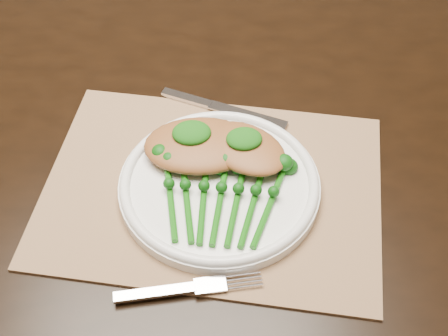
{
  "coord_description": "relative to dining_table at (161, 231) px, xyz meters",
  "views": [
    {
      "loc": [
        0.06,
        -0.57,
        1.37
      ],
      "look_at": [
        0.09,
        -0.06,
        0.78
      ],
      "focal_mm": 50.0,
      "sensor_mm": 36.0,
      "label": 1
    }
  ],
  "objects": [
    {
      "name": "fork",
      "position": [
        0.07,
        -0.35,
        0.38
      ],
      "size": [
        0.17,
        0.03,
        0.01
      ],
      "rotation": [
        0.0,
        0.0,
        0.09
      ],
      "color": "silver",
      "rests_on": "placemat"
    },
    {
      "name": "chicken_fillet_left",
      "position": [
        0.08,
        -0.16,
        0.41
      ],
      "size": [
        0.15,
        0.1,
        0.03
      ],
      "primitive_type": "ellipsoid",
      "rotation": [
        0.0,
        0.0,
        -0.03
      ],
      "color": "brown",
      "rests_on": "dinner_plate"
    },
    {
      "name": "pesto_dollop_right",
      "position": [
        0.14,
        -0.16,
        0.42
      ],
      "size": [
        0.05,
        0.04,
        0.02
      ],
      "primitive_type": "ellipsoid",
      "color": "#0C4109",
      "rests_on": "chicken_fillet_right"
    },
    {
      "name": "broccolini_bundle",
      "position": [
        0.1,
        -0.25,
        0.4
      ],
      "size": [
        0.16,
        0.18,
        0.04
      ],
      "rotation": [
        0.0,
        0.0,
        -0.16
      ],
      "color": "#11550B",
      "rests_on": "dinner_plate"
    },
    {
      "name": "chicken_fillet_right",
      "position": [
        0.14,
        -0.17,
        0.41
      ],
      "size": [
        0.14,
        0.14,
        0.02
      ],
      "primitive_type": "ellipsoid",
      "rotation": [
        0.0,
        0.0,
        -0.72
      ],
      "color": "brown",
      "rests_on": "dinner_plate"
    },
    {
      "name": "dinner_plate",
      "position": [
        0.1,
        -0.21,
        0.39
      ],
      "size": [
        0.25,
        0.25,
        0.02
      ],
      "color": "white",
      "rests_on": "placemat"
    },
    {
      "name": "knife",
      "position": [
        0.1,
        -0.05,
        0.38
      ],
      "size": [
        0.18,
        0.1,
        0.01
      ],
      "rotation": [
        0.0,
        0.0,
        -0.45
      ],
      "color": "silver",
      "rests_on": "placemat"
    },
    {
      "name": "dining_table",
      "position": [
        0.0,
        0.0,
        0.0
      ],
      "size": [
        1.66,
        1.01,
        0.75
      ],
      "rotation": [
        0.0,
        0.0,
        -0.07
      ],
      "color": "black",
      "rests_on": "ground"
    },
    {
      "name": "pesto_dollop_left",
      "position": [
        0.07,
        -0.15,
        0.42
      ],
      "size": [
        0.05,
        0.04,
        0.02
      ],
      "primitive_type": "ellipsoid",
      "color": "#0C4109",
      "rests_on": "chicken_fillet_left"
    },
    {
      "name": "placemat",
      "position": [
        0.1,
        -0.2,
        0.37
      ],
      "size": [
        0.48,
        0.39,
        0.0
      ],
      "primitive_type": "cube",
      "rotation": [
        0.0,
        0.0,
        -0.21
      ],
      "color": "#8C6847",
      "rests_on": "dining_table"
    }
  ]
}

